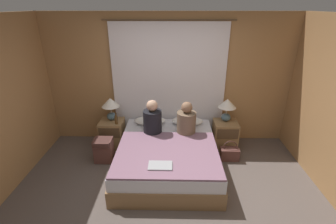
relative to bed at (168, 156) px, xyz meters
The scene contains 17 objects.
ground_plane 0.79m from the bed, 90.00° to the right, with size 16.00×16.00×0.00m, color #564C47.
wall_back 1.48m from the bed, 90.00° to the left, with size 4.80×0.06×2.50m.
curtain_panel 1.39m from the bed, 90.00° to the left, with size 2.36×0.02×2.36m.
bed is the anchor object (origin of this frame).
nightstand_left 1.30m from the bed, 147.98° to the left, with size 0.45×0.43×0.55m.
nightstand_right 1.30m from the bed, 32.02° to the left, with size 0.45×0.43×0.55m.
lamp_left 1.47m from the bed, 145.28° to the left, with size 0.34×0.34×0.44m.
lamp_right 1.47m from the bed, 34.72° to the left, with size 0.34×0.34×0.44m.
pillow_left 0.89m from the bed, 115.70° to the left, with size 0.60×0.35×0.12m.
pillow_right 0.89m from the bed, 64.30° to the left, with size 0.60×0.35×0.12m.
blanket_on_bed 0.39m from the bed, 90.00° to the right, with size 1.59×1.29×0.03m.
person_left_in_bed 0.69m from the bed, 125.93° to the left, with size 0.33×0.33×0.63m.
person_right_in_bed 0.70m from the bed, 49.78° to the left, with size 0.34×0.34×0.60m.
beer_bottle_on_left_stand 1.20m from the bed, 149.13° to the left, with size 0.06×0.06×0.22m.
laptop_on_bed 0.72m from the bed, 97.72° to the right, with size 0.34×0.22×0.02m.
backpack_on_floor 1.16m from the bed, behind, with size 0.32×0.28×0.44m.
handbag_on_floor 1.16m from the bed, 13.83° to the left, with size 0.33×0.18×0.38m.
Camera 1 is at (0.08, -2.72, 2.59)m, focal length 26.00 mm.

